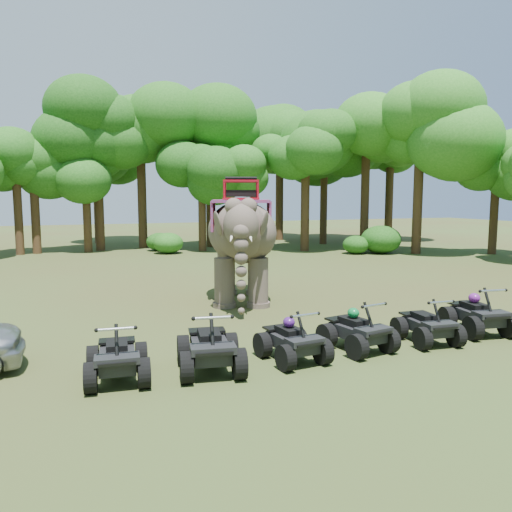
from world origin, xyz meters
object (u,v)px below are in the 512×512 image
object	(u,v)px
atv_2	(292,335)
atv_3	(357,325)
atv_5	(477,309)
atv_4	(427,320)
atv_0	(117,350)
atv_1	(210,340)
elephant	(241,239)

from	to	relation	value
atv_2	atv_3	distance (m)	1.73
atv_5	atv_4	bearing A→B (deg)	-163.91
atv_3	atv_4	world-z (taller)	atv_3
atv_0	atv_3	xyz separation A→B (m)	(5.39, 0.01, -0.00)
atv_3	atv_5	world-z (taller)	atv_5
atv_1	elephant	bearing A→B (deg)	75.04
atv_1	atv_3	distance (m)	3.57
atv_1	atv_4	xyz separation A→B (m)	(5.49, 0.05, -0.07)
atv_3	atv_0	bearing A→B (deg)	170.20
atv_0	atv_5	size ratio (longest dim) A/B	0.94
atv_3	atv_5	bearing A→B (deg)	-7.79
atv_1	atv_3	size ratio (longest dim) A/B	1.08
atv_1	atv_4	bearing A→B (deg)	9.91
atv_2	atv_4	xyz separation A→B (m)	(3.64, 0.05, -0.01)
atv_4	elephant	bearing A→B (deg)	117.28
elephant	atv_0	distance (m)	7.98
atv_2	atv_5	size ratio (longest dim) A/B	0.91
elephant	atv_5	distance (m)	7.67
atv_1	atv_4	size ratio (longest dim) A/B	1.13
atv_2	elephant	bearing A→B (deg)	74.29
atv_0	atv_3	bearing A→B (deg)	5.27
elephant	atv_1	bearing A→B (deg)	-95.15
atv_4	atv_1	bearing A→B (deg)	-174.38
atv_1	atv_5	world-z (taller)	atv_1
atv_1	atv_3	xyz separation A→B (m)	(3.57, 0.15, -0.05)
atv_1	atv_2	distance (m)	1.84
atv_0	atv_1	xyz separation A→B (m)	(1.82, -0.13, 0.05)
atv_2	atv_3	size ratio (longest dim) A/B	0.97
atv_0	atv_2	bearing A→B (deg)	3.04
atv_0	atv_5	distance (m)	9.11
atv_0	atv_3	world-z (taller)	same
atv_4	atv_3	bearing A→B (deg)	-177.74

